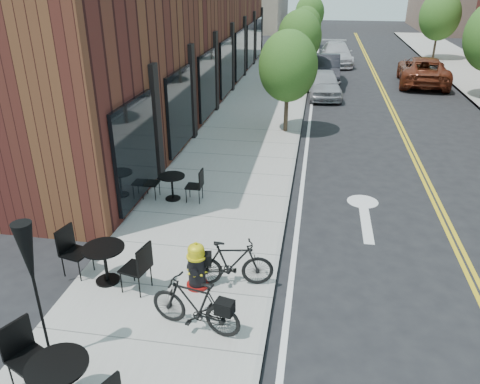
# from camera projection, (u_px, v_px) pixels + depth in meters

# --- Properties ---
(ground) EXTENTS (120.00, 120.00, 0.00)m
(ground) POSITION_uv_depth(u_px,v_px,m) (280.00, 260.00, 10.28)
(ground) COLOR black
(ground) RESTS_ON ground
(sidewalk_near) EXTENTS (4.00, 70.00, 0.12)m
(sidewalk_near) POSITION_uv_depth(u_px,v_px,m) (254.00, 123.00, 19.49)
(sidewalk_near) COLOR #9E9B93
(sidewalk_near) RESTS_ON ground
(building_near) EXTENTS (5.00, 28.00, 7.00)m
(building_near) POSITION_uv_depth(u_px,v_px,m) (173.00, 25.00, 22.29)
(building_near) COLOR #431915
(building_near) RESTS_ON ground
(tree_near_a) EXTENTS (2.20, 2.20, 3.81)m
(tree_near_a) POSITION_uv_depth(u_px,v_px,m) (288.00, 66.00, 17.31)
(tree_near_a) COLOR #382B1E
(tree_near_a) RESTS_ON sidewalk_near
(tree_near_b) EXTENTS (2.30, 2.30, 3.98)m
(tree_near_b) POSITION_uv_depth(u_px,v_px,m) (299.00, 37.00, 24.41)
(tree_near_b) COLOR #382B1E
(tree_near_b) RESTS_ON sidewalk_near
(tree_near_c) EXTENTS (2.10, 2.10, 3.67)m
(tree_near_c) POSITION_uv_depth(u_px,v_px,m) (306.00, 26.00, 31.64)
(tree_near_c) COLOR #382B1E
(tree_near_c) RESTS_ON sidewalk_near
(tree_near_d) EXTENTS (2.40, 2.40, 4.11)m
(tree_near_d) POSITION_uv_depth(u_px,v_px,m) (310.00, 13.00, 38.67)
(tree_near_d) COLOR #382B1E
(tree_near_d) RESTS_ON sidewalk_near
(tree_far_c) EXTENTS (2.80, 2.80, 4.62)m
(tree_far_c) POSITION_uv_depth(u_px,v_px,m) (440.00, 16.00, 32.71)
(tree_far_c) COLOR #382B1E
(tree_far_c) RESTS_ON sidewalk_far
(fire_hydrant) EXTENTS (0.45, 0.45, 1.00)m
(fire_hydrant) POSITION_uv_depth(u_px,v_px,m) (197.00, 266.00, 9.02)
(fire_hydrant) COLOR maroon
(fire_hydrant) RESTS_ON sidewalk_near
(bicycle_left) EXTENTS (1.74, 0.84, 1.01)m
(bicycle_left) POSITION_uv_depth(u_px,v_px,m) (195.00, 305.00, 7.91)
(bicycle_left) COLOR black
(bicycle_left) RESTS_ON sidewalk_near
(bicycle_right) EXTENTS (1.69, 0.75, 0.98)m
(bicycle_right) POSITION_uv_depth(u_px,v_px,m) (232.00, 264.00, 9.07)
(bicycle_right) COLOR black
(bicycle_right) RESTS_ON sidewalk_near
(bistro_set_a) EXTENTS (1.98, 1.28, 1.06)m
(bistro_set_a) POSITION_uv_depth(u_px,v_px,m) (60.00, 380.00, 6.41)
(bistro_set_a) COLOR black
(bistro_set_a) RESTS_ON sidewalk_near
(bistro_set_b) EXTENTS (1.95, 0.98, 1.02)m
(bistro_set_b) POSITION_uv_depth(u_px,v_px,m) (105.00, 259.00, 9.16)
(bistro_set_b) COLOR black
(bistro_set_b) RESTS_ON sidewalk_near
(bistro_set_c) EXTENTS (1.65, 0.72, 0.89)m
(bistro_set_c) POSITION_uv_depth(u_px,v_px,m) (172.00, 184.00, 12.61)
(bistro_set_c) COLOR black
(bistro_set_c) RESTS_ON sidewalk_near
(patio_umbrella) EXTENTS (0.40, 0.40, 2.48)m
(patio_umbrella) POSITION_uv_depth(u_px,v_px,m) (30.00, 266.00, 6.72)
(patio_umbrella) COLOR black
(patio_umbrella) RESTS_ON sidewalk_near
(parked_car_a) EXTENTS (1.93, 4.06, 1.34)m
(parked_car_a) POSITION_uv_depth(u_px,v_px,m) (324.00, 84.00, 23.61)
(parked_car_a) COLOR #9EA0A6
(parked_car_a) RESTS_ON ground
(parked_car_b) EXTENTS (1.72, 4.90, 1.61)m
(parked_car_b) POSITION_uv_depth(u_px,v_px,m) (324.00, 70.00, 26.29)
(parked_car_b) COLOR black
(parked_car_b) RESTS_ON ground
(parked_car_c) EXTENTS (2.34, 5.12, 1.45)m
(parked_car_c) POSITION_uv_depth(u_px,v_px,m) (336.00, 54.00, 32.14)
(parked_car_c) COLOR silver
(parked_car_c) RESTS_ON ground
(parked_car_far) EXTENTS (3.07, 5.77, 1.54)m
(parked_car_far) POSITION_uv_depth(u_px,v_px,m) (423.00, 71.00, 26.27)
(parked_car_far) COLOR maroon
(parked_car_far) RESTS_ON ground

